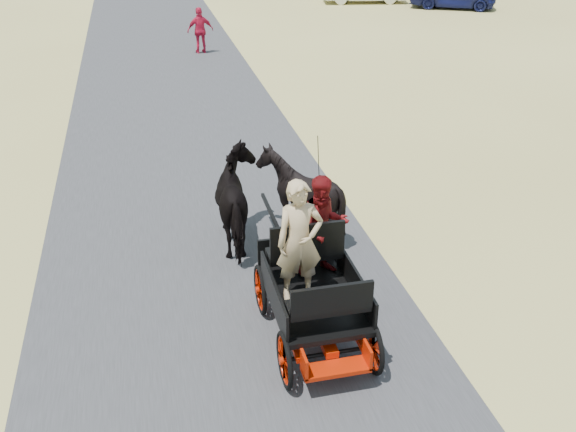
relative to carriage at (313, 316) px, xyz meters
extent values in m
plane|color=tan|center=(-1.18, 1.95, -0.36)|extent=(140.00, 140.00, 0.00)
cube|color=#38383A|center=(-1.18, 1.95, -0.35)|extent=(6.00, 140.00, 0.01)
imported|color=black|center=(-0.55, 3.00, 0.49)|extent=(0.91, 2.01, 1.70)
imported|color=black|center=(0.55, 3.00, 0.49)|extent=(1.37, 1.54, 1.70)
imported|color=tan|center=(-0.20, 0.05, 1.26)|extent=(0.66, 0.43, 1.80)
imported|color=#660C0F|center=(0.30, 0.60, 1.15)|extent=(0.77, 0.60, 1.58)
imported|color=#BE1537|center=(0.35, 17.95, 0.50)|extent=(1.04, 0.51, 1.73)
camera|label=1|loc=(-2.09, -7.33, 5.67)|focal=40.00mm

